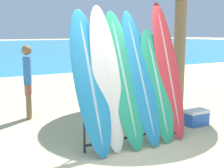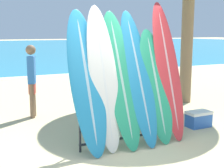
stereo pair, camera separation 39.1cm
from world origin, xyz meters
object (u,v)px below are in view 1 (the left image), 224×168
Objects in this scene: surfboard_slot_1 at (107,77)px; person_near_water at (28,79)px; surfboard_slot_2 at (124,78)px; surfboard_slot_5 at (168,69)px; surfboard_slot_3 at (140,76)px; surfboard_slot_0 at (90,81)px; cooler_box at (196,117)px; surfboard_slot_4 at (157,85)px; surfboard_rack at (134,116)px.

person_near_water is (-0.70, 2.49, -0.30)m from surfboard_slot_1.
surfboard_slot_2 is 1.01m from surfboard_slot_5.
surfboard_slot_3 is 1.41× the size of person_near_water.
surfboard_slot_2 is (0.65, 0.01, -0.00)m from surfboard_slot_0.
cooler_box is (1.95, 0.15, -1.02)m from surfboard_slot_2.
surfboard_slot_5 is at bearing -119.31° from person_near_water.
surfboard_slot_4 is at bearing -2.60° from surfboard_slot_0.
surfboard_slot_5 is at bearing 0.49° from surfboard_slot_2.
surfboard_slot_5 is 1.47m from cooler_box.
person_near_water reaches higher than surfboard_rack.
surfboard_slot_4 is at bearing -165.96° from surfboard_slot_5.
surfboard_slot_0 is 4.61× the size of cooler_box.
person_near_water is (-0.39, 2.48, -0.27)m from surfboard_slot_0.
surfboard_slot_1 is at bearing 173.16° from surfboard_rack.
surfboard_slot_3 is 2.86m from person_near_water.
surfboard_slot_0 reaches higher than cooler_box.
surfboard_slot_0 is 1.66m from surfboard_slot_5.
cooler_box is at bearing 7.57° from surfboard_rack.
cooler_box is at bearing 8.73° from surfboard_slot_5.
surfboard_slot_5 is at bearing 14.04° from surfboard_slot_4.
person_near_water reaches higher than cooler_box.
surfboard_slot_3 is 0.66m from surfboard_slot_5.
surfboard_rack is 3.86× the size of cooler_box.
surfboard_slot_1 is at bearing -175.68° from cooler_box.
surfboard_slot_3 is 4.63× the size of cooler_box.
surfboard_slot_2 is 4.59× the size of cooler_box.
surfboard_slot_1 is 2.61m from person_near_water.
surfboard_slot_0 is 1.01m from surfboard_slot_3.
surfboard_rack is at bearing -172.43° from cooler_box.
surfboard_slot_0 is at bearing -179.38° from surfboard_slot_5.
surfboard_slot_3 is at bearing 1.50° from surfboard_slot_1.
surfboard_rack is 0.98× the size of surfboard_slot_4.
surfboard_rack reaches higher than cooler_box.
surfboard_rack is 0.90m from surfboard_slot_1.
person_near_water is at bearing 142.20° from cooler_box.
surfboard_slot_1 is 1.45× the size of person_near_water.
surfboard_slot_5 is 4.96× the size of cooler_box.
surfboard_slot_0 is at bearing 174.94° from surfboard_rack.
cooler_box is at bearing -106.90° from person_near_water.
surfboard_slot_3 is 1.90m from cooler_box.
surfboard_slot_5 reaches higher than person_near_water.
surfboard_slot_3 reaches higher than surfboard_slot_2.
surfboard_slot_4 is (0.69, -0.07, -0.17)m from surfboard_slot_2.
surfboard_slot_1 is 0.70m from surfboard_slot_3.
surfboard_slot_0 is at bearing -179.18° from surfboard_slot_2.
surfboard_slot_1 reaches higher than surfboard_slot_4.
surfboard_slot_5 reaches higher than surfboard_slot_4.
surfboard_slot_5 is at bearing 6.26° from surfboard_rack.
surfboard_slot_4 is 0.42m from surfboard_slot_5.
surfboard_slot_1 reaches higher than surfboard_slot_3.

